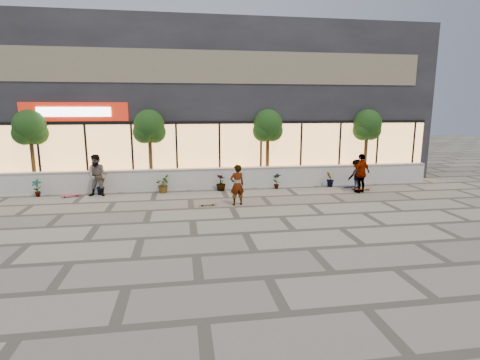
{
  "coord_description": "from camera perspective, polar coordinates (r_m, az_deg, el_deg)",
  "views": [
    {
      "loc": [
        -1.94,
        -11.37,
        3.96
      ],
      "look_at": [
        0.2,
        2.33,
        1.3
      ],
      "focal_mm": 28.0,
      "sensor_mm": 36.0,
      "label": 1
    }
  ],
  "objects": [
    {
      "name": "ground",
      "position": [
        12.19,
        0.77,
        -8.09
      ],
      "size": [
        80.0,
        80.0,
        0.0
      ],
      "primitive_type": "plane",
      "color": "gray",
      "rests_on": "ground"
    },
    {
      "name": "planter_wall",
      "position": [
        18.79,
        -2.8,
        0.3
      ],
      "size": [
        22.0,
        0.42,
        1.04
      ],
      "color": "white",
      "rests_on": "ground"
    },
    {
      "name": "retail_building",
      "position": [
        23.94,
        -4.32,
        11.51
      ],
      "size": [
        24.0,
        9.17,
        8.5
      ],
      "color": "black",
      "rests_on": "ground"
    },
    {
      "name": "shrub_a",
      "position": [
        19.32,
        -28.55,
        -1.09
      ],
      "size": [
        0.43,
        0.29,
        0.81
      ],
      "primitive_type": "imported",
      "color": "#103411",
      "rests_on": "ground"
    },
    {
      "name": "shrub_b",
      "position": [
        18.55,
        -20.39,
        -0.88
      ],
      "size": [
        0.57,
        0.57,
        0.81
      ],
      "primitive_type": "imported",
      "rotation": [
        0.0,
        0.0,
        0.82
      ],
      "color": "#103411",
      "rests_on": "ground"
    },
    {
      "name": "shrub_c",
      "position": [
        18.2,
        -11.73,
        -0.64
      ],
      "size": [
        0.68,
        0.77,
        0.81
      ],
      "primitive_type": "imported",
      "rotation": [
        0.0,
        0.0,
        1.64
      ],
      "color": "#103411",
      "rests_on": "ground"
    },
    {
      "name": "shrub_d",
      "position": [
        18.26,
        -2.92,
        -0.38
      ],
      "size": [
        0.64,
        0.64,
        0.81
      ],
      "primitive_type": "imported",
      "rotation": [
        0.0,
        0.0,
        2.46
      ],
      "color": "#103411",
      "rests_on": "ground"
    },
    {
      "name": "shrub_e",
      "position": [
        18.75,
        5.61,
        -0.13
      ],
      "size": [
        0.46,
        0.35,
        0.81
      ],
      "primitive_type": "imported",
      "rotation": [
        0.0,
        0.0,
        3.28
      ],
      "color": "#103411",
      "rests_on": "ground"
    },
    {
      "name": "shrub_f",
      "position": [
        19.64,
        13.55,
        0.12
      ],
      "size": [
        0.55,
        0.57,
        0.81
      ],
      "primitive_type": "imported",
      "rotation": [
        0.0,
        0.0,
        4.1
      ],
      "color": "#103411",
      "rests_on": "ground"
    },
    {
      "name": "tree_west",
      "position": [
        20.36,
        -29.38,
        6.73
      ],
      "size": [
        1.6,
        1.5,
        3.92
      ],
      "color": "#463219",
      "rests_on": "ground"
    },
    {
      "name": "tree_midwest",
      "position": [
        19.16,
        -13.66,
        7.63
      ],
      "size": [
        1.6,
        1.5,
        3.92
      ],
      "color": "#463219",
      "rests_on": "ground"
    },
    {
      "name": "tree_mideast",
      "position": [
        19.6,
        4.27,
        7.97
      ],
      "size": [
        1.6,
        1.5,
        3.92
      ],
      "color": "#463219",
      "rests_on": "ground"
    },
    {
      "name": "tree_east",
      "position": [
        21.53,
        18.81,
        7.69
      ],
      "size": [
        1.6,
        1.5,
        3.92
      ],
      "color": "#463219",
      "rests_on": "ground"
    },
    {
      "name": "skater_center",
      "position": [
        15.45,
        -0.45,
        -0.75
      ],
      "size": [
        0.7,
        0.54,
        1.7
      ],
      "primitive_type": "imported",
      "rotation": [
        0.0,
        0.0,
        3.37
      ],
      "color": "white",
      "rests_on": "ground"
    },
    {
      "name": "skater_left",
      "position": [
        18.16,
        -20.87,
        0.64
      ],
      "size": [
        0.98,
        0.78,
        1.93
      ],
      "primitive_type": "imported",
      "rotation": [
        0.0,
        0.0,
        -0.06
      ],
      "color": "tan",
      "rests_on": "ground"
    },
    {
      "name": "skater_right_near",
      "position": [
        18.64,
        18.0,
        0.99
      ],
      "size": [
        1.19,
        0.88,
        1.87
      ],
      "primitive_type": "imported",
      "rotation": [
        0.0,
        0.0,
        3.58
      ],
      "color": "silver",
      "rests_on": "ground"
    },
    {
      "name": "skater_right_far",
      "position": [
        19.22,
        17.31,
        0.77
      ],
      "size": [
        1.11,
        0.86,
        1.52
      ],
      "primitive_type": "imported",
      "rotation": [
        0.0,
        0.0,
        3.48
      ],
      "color": "maroon",
      "rests_on": "ground"
    },
    {
      "name": "skateboard_center",
      "position": [
        15.54,
        -4.98,
        -3.67
      ],
      "size": [
        0.73,
        0.25,
        0.09
      ],
      "rotation": [
        0.0,
        0.0,
        0.09
      ],
      "color": "brown",
      "rests_on": "ground"
    },
    {
      "name": "skateboard_left",
      "position": [
        18.66,
        -24.4,
        -2.13
      ],
      "size": [
        0.84,
        0.51,
        0.1
      ],
      "rotation": [
        0.0,
        0.0,
        0.4
      ],
      "color": "red",
      "rests_on": "ground"
    },
    {
      "name": "skateboard_right_near",
      "position": [
        19.31,
        18.23,
        -1.28
      ],
      "size": [
        0.86,
        0.3,
        0.1
      ],
      "rotation": [
        0.0,
        0.0,
        0.11
      ],
      "color": "brown",
      "rests_on": "ground"
    },
    {
      "name": "skateboard_right_far",
      "position": [
        19.87,
        16.45,
        -0.83
      ],
      "size": [
        0.9,
        0.45,
        0.1
      ],
      "rotation": [
        0.0,
        0.0,
        0.28
      ],
      "color": "#515296",
      "rests_on": "ground"
    }
  ]
}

